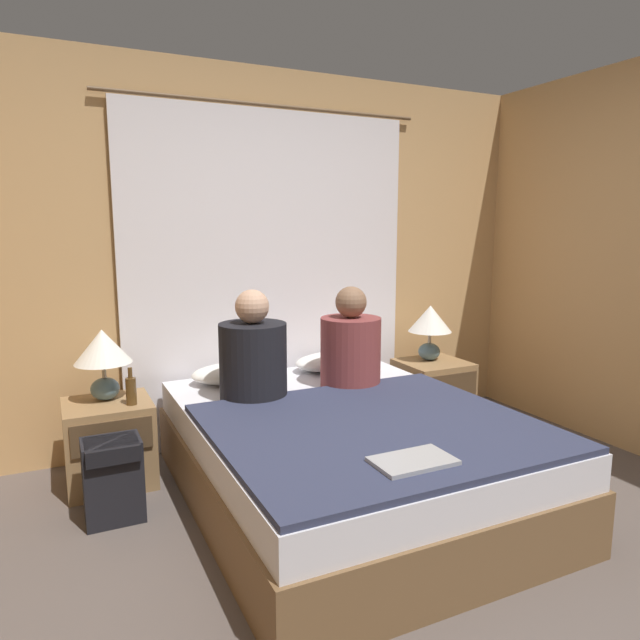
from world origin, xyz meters
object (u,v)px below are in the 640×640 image
object	(u,v)px
person_right_in_bed	(351,347)
beer_bottle_on_left_stand	(131,390)
nightstand_left	(109,443)
nightstand_right	(433,393)
lamp_right	(430,323)
pillow_left	(235,373)
backpack_on_floor	(113,475)
pillow_right	(334,361)
bed	(345,455)
person_left_in_bed	(253,356)
lamp_left	(103,352)
laptop_on_bed	(413,461)

from	to	relation	value
person_right_in_bed	beer_bottle_on_left_stand	size ratio (longest dim) A/B	2.92
nightstand_left	beer_bottle_on_left_stand	xyz separation A→B (m)	(0.12, -0.10, 0.32)
nightstand_right	lamp_right	world-z (taller)	lamp_right
pillow_left	beer_bottle_on_left_stand	distance (m)	0.68
nightstand_right	beer_bottle_on_left_stand	distance (m)	2.17
lamp_right	backpack_on_floor	size ratio (longest dim) A/B	0.97
backpack_on_floor	lamp_right	bearing A→B (deg)	12.40
person_right_in_bed	backpack_on_floor	xyz separation A→B (m)	(-1.42, -0.13, -0.50)
pillow_right	backpack_on_floor	size ratio (longest dim) A/B	1.33
bed	person_left_in_bed	xyz separation A→B (m)	(-0.36, 0.43, 0.50)
lamp_left	backpack_on_floor	xyz separation A→B (m)	(-0.03, -0.50, -0.53)
nightstand_right	lamp_right	distance (m)	0.52
nightstand_left	person_left_in_bed	xyz separation A→B (m)	(0.77, -0.31, 0.50)
nightstand_right	lamp_right	xyz separation A→B (m)	(0.00, 0.06, 0.52)
pillow_right	person_right_in_bed	distance (m)	0.44
bed	laptop_on_bed	distance (m)	0.83
nightstand_left	person_right_in_bed	distance (m)	1.51
beer_bottle_on_left_stand	nightstand_right	bearing A→B (deg)	2.73
nightstand_left	lamp_left	xyz separation A→B (m)	(0.00, 0.06, 0.52)
pillow_right	person_left_in_bed	distance (m)	0.84
backpack_on_floor	nightstand_left	bearing A→B (deg)	86.57
pillow_left	person_right_in_bed	world-z (taller)	person_right_in_bed
person_left_in_bed	pillow_right	bearing A→B (deg)	28.77
bed	nightstand_right	distance (m)	1.35
lamp_right	person_right_in_bed	bearing A→B (deg)	-156.87
backpack_on_floor	pillow_left	bearing A→B (deg)	33.08
nightstand_left	pillow_right	xyz separation A→B (m)	(1.48, 0.08, 0.31)
lamp_left	person_left_in_bed	size ratio (longest dim) A/B	0.65
laptop_on_bed	backpack_on_floor	distance (m)	1.53
nightstand_left	pillow_right	bearing A→B (deg)	3.10
bed	nightstand_right	world-z (taller)	bed
beer_bottle_on_left_stand	pillow_right	bearing A→B (deg)	7.64
nightstand_right	laptop_on_bed	distance (m)	1.97
lamp_left	backpack_on_floor	size ratio (longest dim) A/B	0.97
nightstand_left	person_left_in_bed	distance (m)	0.97
person_left_in_bed	laptop_on_bed	world-z (taller)	person_left_in_bed
nightstand_left	lamp_right	bearing A→B (deg)	1.47
lamp_right	person_left_in_bed	bearing A→B (deg)	-166.10
lamp_right	laptop_on_bed	size ratio (longest dim) A/B	1.24
person_left_in_bed	laptop_on_bed	size ratio (longest dim) A/B	1.90
nightstand_right	lamp_left	world-z (taller)	lamp_left
nightstand_right	pillow_left	xyz separation A→B (m)	(-1.48, 0.08, 0.31)
lamp_right	pillow_right	size ratio (longest dim) A/B	0.73
lamp_right	beer_bottle_on_left_stand	bearing A→B (deg)	-175.72
nightstand_left	laptop_on_bed	xyz separation A→B (m)	(1.03, -1.51, 0.29)
nightstand_left	person_right_in_bed	bearing A→B (deg)	-12.60
person_right_in_bed	laptop_on_bed	xyz separation A→B (m)	(-0.36, -1.20, -0.21)
pillow_left	lamp_right	bearing A→B (deg)	-0.86
laptop_on_bed	pillow_left	bearing A→B (deg)	99.03
bed	pillow_right	xyz separation A→B (m)	(0.35, 0.82, 0.31)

